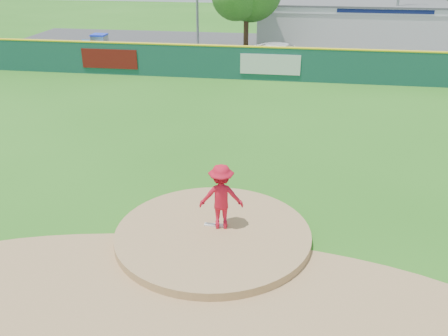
% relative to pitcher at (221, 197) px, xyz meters
% --- Properties ---
extents(ground, '(120.00, 120.00, 0.00)m').
position_rel_pitcher_xyz_m(ground, '(-0.19, -0.28, -1.21)').
color(ground, '#286B19').
rests_on(ground, ground).
extents(pitchers_mound, '(5.50, 5.50, 0.50)m').
position_rel_pitcher_xyz_m(pitchers_mound, '(-0.19, -0.28, -1.21)').
color(pitchers_mound, '#9E774C').
rests_on(pitchers_mound, ground).
extents(pitching_rubber, '(0.60, 0.15, 0.04)m').
position_rel_pitcher_xyz_m(pitching_rubber, '(-0.19, 0.02, -0.94)').
color(pitching_rubber, white).
rests_on(pitching_rubber, pitchers_mound).
extents(infield_dirt_arc, '(15.40, 15.40, 0.01)m').
position_rel_pitcher_xyz_m(infield_dirt_arc, '(-0.19, -3.28, -1.20)').
color(infield_dirt_arc, '#9E774C').
rests_on(infield_dirt_arc, ground).
extents(parking_lot, '(44.00, 16.00, 0.02)m').
position_rel_pitcher_xyz_m(parking_lot, '(-0.19, 26.72, -1.20)').
color(parking_lot, '#38383A').
rests_on(parking_lot, ground).
extents(pitcher, '(1.33, 0.89, 1.91)m').
position_rel_pitcher_xyz_m(pitcher, '(0.00, 0.00, 0.00)').
color(pitcher, red).
rests_on(pitcher, pitchers_mound).
extents(van, '(5.99, 3.80, 1.54)m').
position_rel_pitcher_xyz_m(van, '(0.73, 21.44, -0.42)').
color(van, white).
rests_on(van, parking_lot).
extents(pool_building_grp, '(15.20, 8.20, 3.31)m').
position_rel_pitcher_xyz_m(pool_building_grp, '(5.81, 31.71, 0.46)').
color(pool_building_grp, silver).
rests_on(pool_building_grp, ground).
extents(fence_banners, '(13.67, 0.04, 1.20)m').
position_rel_pitcher_xyz_m(fence_banners, '(-4.93, 17.64, -0.21)').
color(fence_banners, '#62110E').
rests_on(fence_banners, ground).
extents(playground_slide, '(1.04, 2.92, 1.61)m').
position_rel_pitcher_xyz_m(playground_slide, '(-12.69, 22.79, -0.39)').
color(playground_slide, '#1A32E2').
rests_on(playground_slide, ground).
extents(outfield_fence, '(40.00, 0.14, 2.07)m').
position_rel_pitcher_xyz_m(outfield_fence, '(-0.19, 17.72, -0.12)').
color(outfield_fence, '#15453C').
rests_on(outfield_fence, ground).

